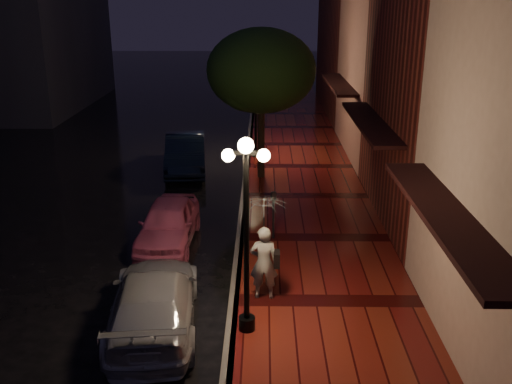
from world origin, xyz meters
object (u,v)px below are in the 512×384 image
(street_tree, at_px, (262,73))
(navy_car, at_px, (185,153))
(parking_meter, at_px, (273,210))
(streetlamp_far, at_px, (256,102))
(streetlamp_near, at_px, (246,226))
(woman_with_umbrella, at_px, (264,232))
(pink_car, at_px, (168,223))
(silver_car, at_px, (154,301))

(street_tree, bearing_deg, navy_car, 158.23)
(street_tree, relative_size, parking_meter, 3.96)
(streetlamp_far, bearing_deg, parking_meter, -85.90)
(navy_car, bearing_deg, streetlamp_near, -82.93)
(streetlamp_near, relative_size, streetlamp_far, 1.00)
(streetlamp_far, relative_size, woman_with_umbrella, 1.68)
(street_tree, relative_size, pink_car, 1.50)
(streetlamp_far, bearing_deg, silver_car, -98.54)
(parking_meter, bearing_deg, street_tree, 74.38)
(streetlamp_far, xyz_separation_m, woman_with_umbrella, (0.37, -12.59, -0.75))
(woman_with_umbrella, height_order, parking_meter, woman_with_umbrella)
(streetlamp_near, relative_size, pink_car, 1.11)
(streetlamp_near, distance_m, streetlamp_far, 14.00)
(streetlamp_far, xyz_separation_m, silver_car, (-2.06, -13.74, -1.93))
(navy_car, bearing_deg, streetlamp_far, 24.23)
(street_tree, xyz_separation_m, navy_car, (-3.19, 1.27, -3.48))
(streetlamp_far, distance_m, parking_meter, 9.23)
(silver_car, height_order, woman_with_umbrella, woman_with_umbrella)
(pink_car, bearing_deg, streetlamp_near, -61.29)
(pink_car, relative_size, parking_meter, 2.64)
(navy_car, bearing_deg, woman_with_umbrella, -79.47)
(silver_car, xyz_separation_m, parking_meter, (2.71, 4.67, 0.37))
(navy_car, relative_size, woman_with_umbrella, 1.80)
(parking_meter, bearing_deg, woman_with_umbrella, -113.92)
(streetlamp_near, xyz_separation_m, parking_meter, (0.65, 4.93, -1.56))
(navy_car, bearing_deg, parking_meter, -70.35)
(street_tree, relative_size, silver_car, 1.25)
(street_tree, distance_m, silver_car, 11.55)
(street_tree, height_order, parking_meter, street_tree)
(streetlamp_far, distance_m, pink_car, 9.71)
(pink_car, bearing_deg, silver_car, -83.37)
(streetlamp_far, relative_size, pink_car, 1.11)
(streetlamp_far, height_order, parking_meter, streetlamp_far)
(streetlamp_near, height_order, street_tree, street_tree)
(streetlamp_far, bearing_deg, navy_car, -149.39)
(streetlamp_near, bearing_deg, parking_meter, 82.49)
(street_tree, distance_m, navy_car, 4.89)
(silver_car, relative_size, woman_with_umbrella, 1.81)
(streetlamp_far, height_order, silver_car, streetlamp_far)
(street_tree, bearing_deg, pink_car, -113.82)
(streetlamp_near, xyz_separation_m, streetlamp_far, (0.00, 14.00, 0.00))
(pink_car, xyz_separation_m, silver_car, (0.41, -4.55, 0.01))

